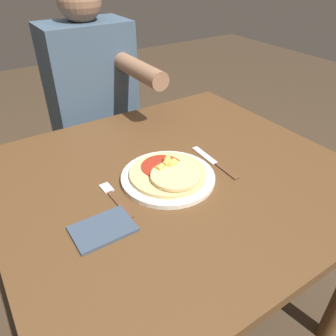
{
  "coord_description": "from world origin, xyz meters",
  "views": [
    {
      "loc": [
        -0.47,
        -0.68,
        1.32
      ],
      "look_at": [
        -0.04,
        -0.02,
        0.78
      ],
      "focal_mm": 35.0,
      "sensor_mm": 36.0,
      "label": 1
    }
  ],
  "objects_px": {
    "dining_table": "(175,200)",
    "person_diner": "(95,107)",
    "pizza": "(169,173)",
    "fork": "(114,197)",
    "knife": "(215,163)",
    "plate": "(168,177)"
  },
  "relations": [
    {
      "from": "knife",
      "to": "person_diner",
      "type": "xyz_separation_m",
      "value": [
        -0.13,
        0.69,
        -0.02
      ]
    },
    {
      "from": "dining_table",
      "to": "pizza",
      "type": "xyz_separation_m",
      "value": [
        -0.04,
        -0.02,
        0.13
      ]
    },
    {
      "from": "dining_table",
      "to": "fork",
      "type": "height_order",
      "value": "fork"
    },
    {
      "from": "fork",
      "to": "knife",
      "type": "xyz_separation_m",
      "value": [
        0.35,
        -0.02,
        0.0
      ]
    },
    {
      "from": "dining_table",
      "to": "person_diner",
      "type": "distance_m",
      "value": 0.67
    },
    {
      "from": "plate",
      "to": "person_diner",
      "type": "bearing_deg",
      "value": 86.14
    },
    {
      "from": "dining_table",
      "to": "person_diner",
      "type": "height_order",
      "value": "person_diner"
    },
    {
      "from": "knife",
      "to": "fork",
      "type": "bearing_deg",
      "value": 177.12
    },
    {
      "from": "pizza",
      "to": "person_diner",
      "type": "height_order",
      "value": "person_diner"
    },
    {
      "from": "pizza",
      "to": "person_diner",
      "type": "xyz_separation_m",
      "value": [
        0.04,
        0.68,
        -0.05
      ]
    },
    {
      "from": "pizza",
      "to": "knife",
      "type": "bearing_deg",
      "value": -2.24
    },
    {
      "from": "plate",
      "to": "fork",
      "type": "distance_m",
      "value": 0.17
    },
    {
      "from": "plate",
      "to": "pizza",
      "type": "height_order",
      "value": "pizza"
    },
    {
      "from": "knife",
      "to": "person_diner",
      "type": "distance_m",
      "value": 0.7
    },
    {
      "from": "fork",
      "to": "dining_table",
      "type": "bearing_deg",
      "value": 2.56
    },
    {
      "from": "dining_table",
      "to": "fork",
      "type": "xyz_separation_m",
      "value": [
        -0.21,
        -0.01,
        0.11
      ]
    },
    {
      "from": "dining_table",
      "to": "fork",
      "type": "distance_m",
      "value": 0.24
    },
    {
      "from": "dining_table",
      "to": "knife",
      "type": "height_order",
      "value": "knife"
    },
    {
      "from": "dining_table",
      "to": "fork",
      "type": "bearing_deg",
      "value": -177.44
    },
    {
      "from": "dining_table",
      "to": "person_diner",
      "type": "relative_size",
      "value": 0.84
    },
    {
      "from": "fork",
      "to": "person_diner",
      "type": "height_order",
      "value": "person_diner"
    },
    {
      "from": "knife",
      "to": "dining_table",
      "type": "bearing_deg",
      "value": 168.94
    }
  ]
}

